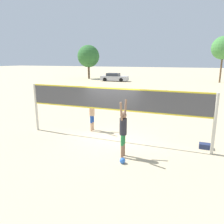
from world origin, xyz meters
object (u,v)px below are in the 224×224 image
Objects in this scene: player_blocker at (92,111)px; tree_left_cluster at (223,48)px; volleyball at (122,161)px; tree_right_cluster at (88,56)px; player_spiker at (123,128)px; volleyball_net at (112,104)px; parked_car_near at (114,78)px; gear_bag at (205,146)px.

tree_left_cluster is at bearing 164.14° from player_blocker.
tree_right_cluster is (-17.60, 31.89, 4.18)m from volleyball.
player_spiker is 1.22m from volleyball.
player_blocker is at bearing 147.68° from volleyball_net.
tree_right_cluster is at bearing -152.70° from player_blocker.
volleyball_net is 28.74m from parked_car_near.
tree_right_cluster is (-6.40, 2.89, 3.66)m from parked_car_near.
volleyball is at bearing -61.10° from tree_right_cluster.
volleyball is 36.67m from tree_right_cluster.
player_spiker is 0.35× the size of tree_right_cluster.
player_spiker is at bearing -55.56° from volleyball_net.
player_spiker reaches higher than player_blocker.
player_spiker is 3.78m from gear_bag.
volleyball_net is at bearing -102.78° from tree_left_cluster.
gear_bag is at bearing -56.21° from player_spiker.
volleyball is at bearing -163.01° from player_spiker.
volleyball_net is 18.05× the size of gear_bag.
parked_car_near is (-11.03, 28.44, -0.55)m from player_spiker.
tree_left_cluster reaches higher than player_blocker.
gear_bag is at bearing -95.53° from tree_left_cluster.
volleyball_net reaches higher than parked_car_near.
parked_car_near is at bearing -167.15° from tree_left_cluster.
tree_right_cluster reaches higher than gear_bag.
tree_left_cluster reaches higher than tree_right_cluster.
player_spiker is at bearing -100.43° from tree_left_cluster.
tree_right_cluster reaches higher than parked_car_near.
gear_bag is at bearing 7.08° from volleyball_net.
player_spiker reaches higher than parked_car_near.
player_blocker is at bearing 45.83° from player_spiker.
tree_right_cluster is at bearing 118.90° from volleyball.
player_blocker reaches higher than gear_bag.
player_blocker is 31.35m from tree_left_cluster.
volleyball_net reaches higher than player_blocker.
player_blocker is at bearing 131.85° from volleyball.
volleyball is 0.44× the size of gear_bag.
player_spiker is at bearing 106.99° from volleyball.
gear_bag is (2.85, 2.58, 0.00)m from volleyball.
tree_left_cluster is (5.78, 32.87, 5.36)m from volleyball.
gear_bag is (5.55, -0.44, -0.95)m from player_blocker.
player_blocker is 0.32× the size of tree_right_cluster.
volleyball is at bearing -137.86° from gear_bag.
player_spiker is 10.43× the size of volleyball.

